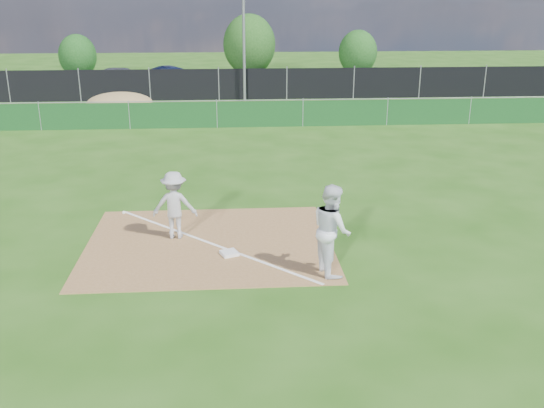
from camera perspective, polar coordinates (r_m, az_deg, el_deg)
The scene contains 17 objects.
ground at distance 23.63m, azimuth -5.34°, elevation 4.70°, with size 90.00×90.00×0.00m, color #234F10.
infield_dirt at distance 15.07m, azimuth -5.92°, elevation -3.70°, with size 6.00×5.00×0.02m, color olive.
foul_line at distance 15.06m, azimuth -5.92°, elevation -3.65°, with size 0.08×7.00×0.01m, color white.
green_fence at distance 28.39m, azimuth -5.20°, elevation 8.36°, with size 44.00×0.05×1.20m, color #103B16.
dirt_mound at distance 32.32m, azimuth -14.12°, elevation 9.14°, with size 3.38×2.60×1.17m, color olive.
black_fence at distance 36.24m, azimuth -5.03°, elevation 11.15°, with size 46.00×0.04×1.80m, color black.
parking_lot at distance 41.32m, azimuth -4.91°, elevation 10.86°, with size 46.00×9.00×0.01m, color black.
light_pole at distance 35.66m, azimuth -2.68°, elevation 16.08°, with size 0.16×0.16×8.00m, color slate.
first_base at distance 14.35m, azimuth -4.04°, elevation -4.63°, with size 0.37×0.37×0.08m, color white.
play_at_first at distance 15.23m, azimuth -9.16°, elevation -0.10°, with size 1.84×0.69×1.72m.
runner at distance 13.18m, azimuth 5.64°, elevation -2.39°, with size 0.98×0.77×2.02m, color silver.
car_left at distance 42.26m, azimuth -13.91°, elevation 11.53°, with size 1.65×4.09×1.39m, color #94969B.
car_mid at distance 41.60m, azimuth -9.11°, elevation 11.73°, with size 1.48×4.26×1.40m, color black.
car_right at distance 40.77m, azimuth 4.66°, elevation 11.63°, with size 1.70×4.19×1.22m, color black.
tree_left at distance 47.71m, azimuth -17.83°, elevation 13.13°, with size 2.71×2.71×3.21m.
tree_mid at distance 46.61m, azimuth -2.15°, elevation 14.76°, with size 3.88×3.88×4.61m.
tree_right at distance 47.56m, azimuth 8.07°, elevation 13.94°, with size 2.89×2.89×3.43m.
Camera 1 is at (0.56, -12.90, 5.79)m, focal length 40.00 mm.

